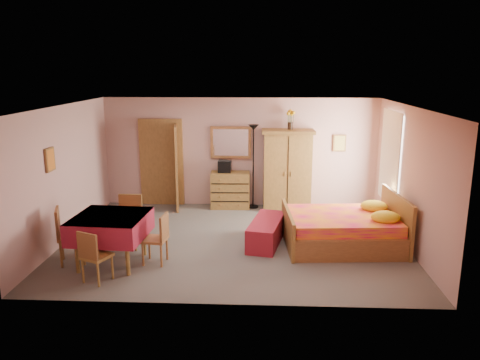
{
  "coord_description": "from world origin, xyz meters",
  "views": [
    {
      "loc": [
        0.51,
        -8.54,
        3.28
      ],
      "look_at": [
        0.1,
        0.3,
        1.15
      ],
      "focal_mm": 35.0,
      "sensor_mm": 36.0,
      "label": 1
    }
  ],
  "objects_px": {
    "wardrobe": "(287,170)",
    "chair_west": "(72,235)",
    "chest_of_drawers": "(230,190)",
    "dining_table": "(112,240)",
    "bench": "(266,232)",
    "wall_mirror": "(231,142)",
    "floor_lamp": "(253,167)",
    "stereo": "(225,166)",
    "chair_south": "(97,256)",
    "chair_east": "(155,239)",
    "bed": "(342,220)",
    "chair_north": "(128,222)",
    "sunflower_vase": "(290,119)"
  },
  "relations": [
    {
      "from": "sunflower_vase",
      "to": "bed",
      "type": "bearing_deg",
      "value": -70.24
    },
    {
      "from": "wardrobe",
      "to": "bed",
      "type": "xyz_separation_m",
      "value": [
        0.92,
        -2.31,
        -0.45
      ]
    },
    {
      "from": "chest_of_drawers",
      "to": "chair_east",
      "type": "height_order",
      "value": "chair_east"
    },
    {
      "from": "wall_mirror",
      "to": "bed",
      "type": "bearing_deg",
      "value": -47.7
    },
    {
      "from": "stereo",
      "to": "chair_south",
      "type": "height_order",
      "value": "stereo"
    },
    {
      "from": "wardrobe",
      "to": "chair_east",
      "type": "height_order",
      "value": "wardrobe"
    },
    {
      "from": "bench",
      "to": "chair_south",
      "type": "distance_m",
      "value": 3.2
    },
    {
      "from": "stereo",
      "to": "chair_east",
      "type": "relative_size",
      "value": 0.35
    },
    {
      "from": "bench",
      "to": "chair_west",
      "type": "bearing_deg",
      "value": -162.33
    },
    {
      "from": "wall_mirror",
      "to": "sunflower_vase",
      "type": "xyz_separation_m",
      "value": [
        1.39,
        -0.16,
        0.57
      ]
    },
    {
      "from": "wardrobe",
      "to": "chair_east",
      "type": "relative_size",
      "value": 2.16
    },
    {
      "from": "wardrobe",
      "to": "chair_west",
      "type": "xyz_separation_m",
      "value": [
        -3.84,
        -3.33,
        -0.45
      ]
    },
    {
      "from": "bench",
      "to": "chair_south",
      "type": "height_order",
      "value": "chair_south"
    },
    {
      "from": "chest_of_drawers",
      "to": "bench",
      "type": "relative_size",
      "value": 0.67
    },
    {
      "from": "chest_of_drawers",
      "to": "sunflower_vase",
      "type": "bearing_deg",
      "value": 0.84
    },
    {
      "from": "wardrobe",
      "to": "bench",
      "type": "bearing_deg",
      "value": -103.14
    },
    {
      "from": "floor_lamp",
      "to": "chair_west",
      "type": "xyz_separation_m",
      "value": [
        -3.04,
        -3.42,
        -0.51
      ]
    },
    {
      "from": "wall_mirror",
      "to": "bench",
      "type": "xyz_separation_m",
      "value": [
        0.84,
        -2.53,
        -1.32
      ]
    },
    {
      "from": "chair_north",
      "to": "chair_south",
      "type": "bearing_deg",
      "value": 87.75
    },
    {
      "from": "chest_of_drawers",
      "to": "dining_table",
      "type": "xyz_separation_m",
      "value": [
        -1.8,
        -3.4,
        -0.0
      ]
    },
    {
      "from": "stereo",
      "to": "wardrobe",
      "type": "relative_size",
      "value": 0.16
    },
    {
      "from": "stereo",
      "to": "chair_south",
      "type": "relative_size",
      "value": 0.36
    },
    {
      "from": "chest_of_drawers",
      "to": "bench",
      "type": "xyz_separation_m",
      "value": [
        0.84,
        -2.32,
        -0.2
      ]
    },
    {
      "from": "stereo",
      "to": "wardrobe",
      "type": "height_order",
      "value": "wardrobe"
    },
    {
      "from": "sunflower_vase",
      "to": "chest_of_drawers",
      "type": "bearing_deg",
      "value": -177.82
    },
    {
      "from": "chair_south",
      "to": "chair_east",
      "type": "relative_size",
      "value": 0.98
    },
    {
      "from": "chair_south",
      "to": "chair_north",
      "type": "xyz_separation_m",
      "value": [
        0.09,
        1.44,
        0.06
      ]
    },
    {
      "from": "chair_east",
      "to": "chair_west",
      "type": "bearing_deg",
      "value": 97.99
    },
    {
      "from": "stereo",
      "to": "wardrobe",
      "type": "xyz_separation_m",
      "value": [
        1.47,
        -0.05,
        -0.06
      ]
    },
    {
      "from": "wall_mirror",
      "to": "stereo",
      "type": "relative_size",
      "value": 3.16
    },
    {
      "from": "stereo",
      "to": "chair_north",
      "type": "relative_size",
      "value": 0.31
    },
    {
      "from": "chair_south",
      "to": "chair_north",
      "type": "relative_size",
      "value": 0.88
    },
    {
      "from": "dining_table",
      "to": "chest_of_drawers",
      "type": "bearing_deg",
      "value": 62.13
    },
    {
      "from": "bed",
      "to": "chair_west",
      "type": "distance_m",
      "value": 4.86
    },
    {
      "from": "chest_of_drawers",
      "to": "chair_west",
      "type": "xyz_separation_m",
      "value": [
        -2.49,
        -3.38,
        0.06
      ]
    },
    {
      "from": "chair_south",
      "to": "chair_east",
      "type": "distance_m",
      "value": 1.05
    },
    {
      "from": "wall_mirror",
      "to": "chair_north",
      "type": "xyz_separation_m",
      "value": [
        -1.73,
        -2.85,
        -1.06
      ]
    },
    {
      "from": "wall_mirror",
      "to": "floor_lamp",
      "type": "bearing_deg",
      "value": -16.17
    },
    {
      "from": "floor_lamp",
      "to": "chair_east",
      "type": "distance_m",
      "value": 3.79
    },
    {
      "from": "wall_mirror",
      "to": "dining_table",
      "type": "bearing_deg",
      "value": -115.51
    },
    {
      "from": "wardrobe",
      "to": "chest_of_drawers",
      "type": "bearing_deg",
      "value": 176.97
    },
    {
      "from": "wall_mirror",
      "to": "chair_east",
      "type": "distance_m",
      "value": 3.87
    },
    {
      "from": "floor_lamp",
      "to": "chair_west",
      "type": "relative_size",
      "value": 2.03
    },
    {
      "from": "wardrobe",
      "to": "chair_north",
      "type": "xyz_separation_m",
      "value": [
        -3.07,
        -2.58,
        -0.46
      ]
    },
    {
      "from": "bed",
      "to": "chair_east",
      "type": "height_order",
      "value": "bed"
    },
    {
      "from": "chest_of_drawers",
      "to": "stereo",
      "type": "bearing_deg",
      "value": -178.91
    },
    {
      "from": "chair_south",
      "to": "wall_mirror",
      "type": "bearing_deg",
      "value": 91.13
    },
    {
      "from": "bed",
      "to": "bench",
      "type": "xyz_separation_m",
      "value": [
        -1.42,
        0.04,
        -0.27
      ]
    },
    {
      "from": "chest_of_drawers",
      "to": "chair_south",
      "type": "distance_m",
      "value": 4.47
    },
    {
      "from": "chair_east",
      "to": "chest_of_drawers",
      "type": "bearing_deg",
      "value": -11.71
    }
  ]
}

